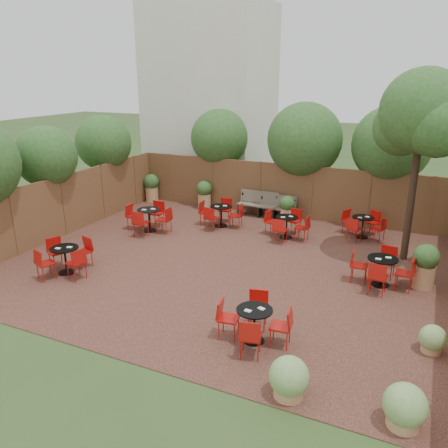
% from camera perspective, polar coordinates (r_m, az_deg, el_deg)
% --- Properties ---
extents(ground, '(80.00, 80.00, 0.00)m').
position_cam_1_polar(ground, '(12.93, 0.69, -5.08)').
color(ground, '#354F23').
rests_on(ground, ground).
extents(courtyard_paving, '(12.00, 10.00, 0.02)m').
position_cam_1_polar(courtyard_paving, '(12.93, 0.69, -5.04)').
color(courtyard_paving, '#381C17').
rests_on(courtyard_paving, ground).
extents(fence_back, '(12.00, 0.08, 2.00)m').
position_cam_1_polar(fence_back, '(17.06, 7.59, 4.18)').
color(fence_back, brown).
rests_on(fence_back, ground).
extents(fence_left, '(0.08, 10.00, 2.00)m').
position_cam_1_polar(fence_left, '(15.87, -19.50, 2.17)').
color(fence_left, brown).
rests_on(fence_left, ground).
extents(neighbour_building, '(5.00, 4.00, 8.00)m').
position_cam_1_polar(neighbour_building, '(21.04, -1.64, 15.30)').
color(neighbour_building, silver).
rests_on(neighbour_building, ground).
extents(overhang_foliage, '(15.82, 10.94, 2.74)m').
position_cam_1_polar(overhang_foliage, '(15.21, 2.44, 9.31)').
color(overhang_foliage, '#26511A').
rests_on(overhang_foliage, ground).
extents(courtyard_tree, '(2.52, 2.42, 5.32)m').
position_cam_1_polar(courtyard_tree, '(13.33, 23.57, 12.08)').
color(courtyard_tree, black).
rests_on(courtyard_tree, courtyard_paving).
extents(park_bench_left, '(1.50, 0.49, 0.93)m').
position_cam_1_polar(park_bench_left, '(17.13, 4.31, 2.60)').
color(park_bench_left, brown).
rests_on(park_bench_left, courtyard_paving).
extents(park_bench_right, '(1.41, 0.47, 0.87)m').
position_cam_1_polar(park_bench_right, '(16.90, 6.67, 2.19)').
color(park_bench_right, brown).
rests_on(park_bench_right, courtyard_paving).
extents(bistro_tables, '(9.33, 8.62, 0.88)m').
position_cam_1_polar(bistro_tables, '(13.42, 1.98, -2.13)').
color(bistro_tables, black).
rests_on(bistro_tables, courtyard_paving).
extents(planters, '(11.30, 4.61, 1.15)m').
position_cam_1_polar(planters, '(16.06, 2.75, 2.01)').
color(planters, tan).
rests_on(planters, courtyard_paving).
extents(low_shrubs, '(2.74, 2.99, 0.73)m').
position_cam_1_polar(low_shrubs, '(8.24, 17.00, -18.27)').
color(low_shrubs, tan).
rests_on(low_shrubs, courtyard_paving).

